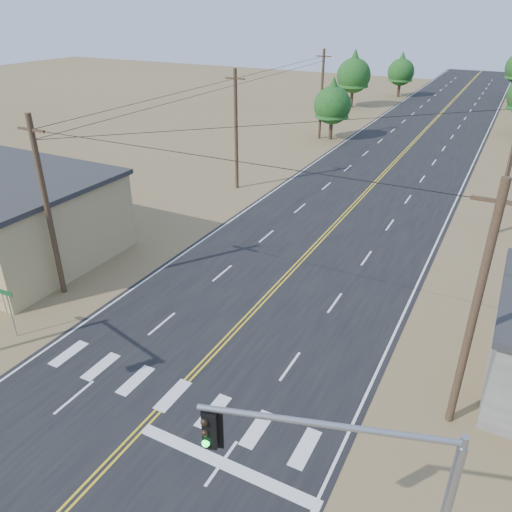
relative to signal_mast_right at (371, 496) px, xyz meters
The scene contains 11 objects.
road 28.46m from the signal_mast_right, 109.30° to the left, with size 15.00×200.00×0.02m, color black.
utility_pole_left_near 21.53m from the signal_mast_right, 156.75° to the left, with size 1.80×0.30×10.00m.
utility_pole_left_mid 34.69m from the signal_mast_right, 124.77° to the left, with size 1.80×0.30×10.00m.
utility_pole_left_far 52.38m from the signal_mast_right, 112.19° to the left, with size 1.80×0.30×10.00m.
utility_pole_right_near 8.60m from the signal_mast_right, 81.83° to the left, with size 1.80×0.30×10.00m.
utility_pole_right_mid 28.53m from the signal_mast_right, 87.55° to the left, with size 1.80×0.30×10.00m.
signal_mast_right is the anchor object (origin of this frame).
street_sign 19.35m from the signal_mast_right, 166.83° to the left, with size 0.77×0.08×2.61m.
tree_left_near 52.09m from the signal_mast_right, 110.75° to the left, with size 4.30×4.30×7.17m.
tree_left_mid 72.73m from the signal_mast_right, 108.03° to the left, with size 5.07×5.07×8.45m.
tree_left_far 83.90m from the signal_mast_right, 102.59° to the left, with size 4.36×4.36×7.27m.
Camera 1 is at (10.49, -4.51, 14.82)m, focal length 35.00 mm.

